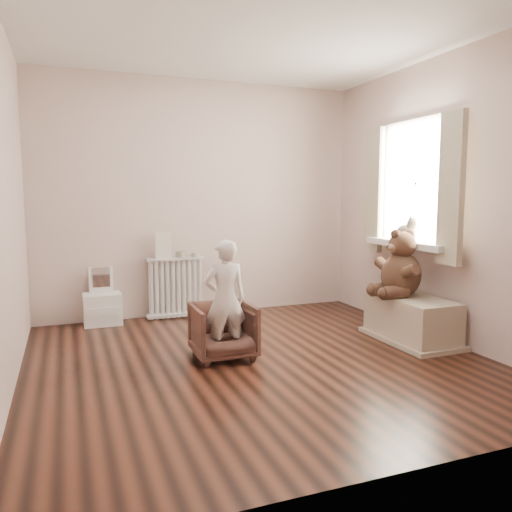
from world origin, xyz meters
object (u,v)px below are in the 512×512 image
object	(u,v)px
child	(225,299)
radiator	(176,283)
toy_vanity	(102,298)
armchair	(223,331)
toy_bench	(411,319)
teddy_bear	(401,268)
plush_cat	(406,230)

from	to	relation	value
child	radiator	bearing A→B (deg)	-86.55
toy_vanity	radiator	bearing A→B (deg)	2.21
armchair	toy_bench	xyz separation A→B (m)	(1.77, -0.15, -0.03)
toy_vanity	toy_bench	world-z (taller)	toy_vanity
toy_vanity	child	xyz separation A→B (m)	(0.85, -1.53, 0.23)
radiator	toy_vanity	world-z (taller)	radiator
teddy_bear	child	bearing A→B (deg)	179.93
toy_vanity	teddy_bear	bearing A→B (deg)	-30.88
toy_bench	teddy_bear	world-z (taller)	teddy_bear
radiator	plush_cat	distance (m)	2.48
teddy_bear	plush_cat	xyz separation A→B (m)	(0.20, 0.20, 0.33)
radiator	child	distance (m)	1.57
teddy_bear	radiator	bearing A→B (deg)	138.69
radiator	plush_cat	bearing A→B (deg)	-34.48
toy_vanity	teddy_bear	xyz separation A→B (m)	(2.56, -1.53, 0.40)
child	toy_bench	distance (m)	1.79
child	toy_bench	bearing A→B (deg)	177.51
armchair	plush_cat	distance (m)	2.06
toy_vanity	toy_bench	distance (m)	3.09
armchair	toy_vanity	bearing A→B (deg)	120.55
radiator	plush_cat	world-z (taller)	plush_cat
child	teddy_bear	bearing A→B (deg)	-179.32
toy_bench	teddy_bear	size ratio (longest dim) A/B	1.42
toy_vanity	teddy_bear	world-z (taller)	teddy_bear
teddy_bear	plush_cat	distance (m)	0.43
toy_vanity	toy_bench	bearing A→B (deg)	-31.89
plush_cat	teddy_bear	bearing A→B (deg)	-140.35
child	plush_cat	size ratio (longest dim) A/B	3.51
toy_vanity	toy_bench	xyz separation A→B (m)	(2.62, -1.63, -0.08)
toy_bench	teddy_bear	distance (m)	0.48
toy_bench	toy_vanity	bearing A→B (deg)	148.11
toy_vanity	armchair	world-z (taller)	toy_vanity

